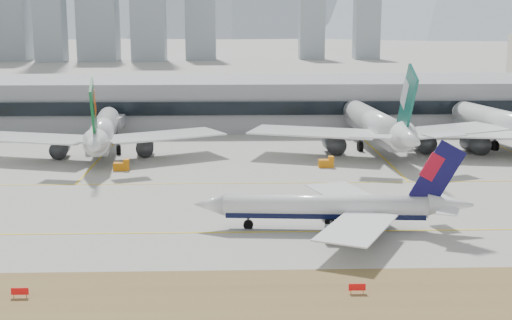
{
  "coord_description": "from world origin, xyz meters",
  "views": [
    {
      "loc": [
        0.12,
        -117.82,
        35.07
      ],
      "look_at": [
        4.61,
        18.0,
        7.5
      ],
      "focal_mm": 50.0,
      "sensor_mm": 36.0,
      "label": 1
    }
  ],
  "objects_px": {
    "taxiing_airliner": "(335,208)",
    "widebody_cathay": "(378,127)",
    "widebody_eva": "(103,133)",
    "widebody_china_air": "(512,127)",
    "terminal": "(232,101)"
  },
  "relations": [
    {
      "from": "widebody_eva",
      "to": "widebody_china_air",
      "type": "distance_m",
      "value": 107.01
    },
    {
      "from": "terminal",
      "to": "widebody_eva",
      "type": "bearing_deg",
      "value": -122.06
    },
    {
      "from": "taxiing_airliner",
      "to": "widebody_china_air",
      "type": "xyz_separation_m",
      "value": [
        56.86,
        69.64,
        2.63
      ]
    },
    {
      "from": "widebody_eva",
      "to": "widebody_cathay",
      "type": "bearing_deg",
      "value": -93.38
    },
    {
      "from": "taxiing_airliner",
      "to": "widebody_eva",
      "type": "relative_size",
      "value": 0.74
    },
    {
      "from": "taxiing_airliner",
      "to": "widebody_cathay",
      "type": "distance_m",
      "value": 72.31
    },
    {
      "from": "widebody_eva",
      "to": "widebody_cathay",
      "type": "xyz_separation_m",
      "value": [
        71.08,
        3.03,
        0.71
      ]
    },
    {
      "from": "widebody_cathay",
      "to": "terminal",
      "type": "xyz_separation_m",
      "value": [
        -38.07,
        49.67,
        0.86
      ]
    },
    {
      "from": "widebody_cathay",
      "to": "taxiing_airliner",
      "type": "bearing_deg",
      "value": 159.67
    },
    {
      "from": "widebody_eva",
      "to": "terminal",
      "type": "relative_size",
      "value": 0.22
    },
    {
      "from": "terminal",
      "to": "widebody_cathay",
      "type": "bearing_deg",
      "value": -52.53
    },
    {
      "from": "taxiing_airliner",
      "to": "widebody_cathay",
      "type": "height_order",
      "value": "widebody_cathay"
    },
    {
      "from": "widebody_eva",
      "to": "widebody_china_air",
      "type": "bearing_deg",
      "value": -93.93
    },
    {
      "from": "widebody_cathay",
      "to": "terminal",
      "type": "bearing_deg",
      "value": 34.04
    },
    {
      "from": "widebody_eva",
      "to": "terminal",
      "type": "height_order",
      "value": "widebody_eva"
    }
  ]
}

